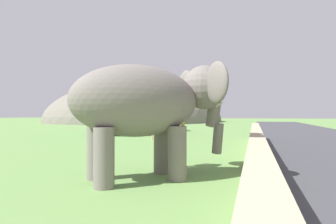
{
  "coord_description": "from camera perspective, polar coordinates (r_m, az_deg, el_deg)",
  "views": [
    {
      "loc": [
        -2.92,
        4.21,
        1.54
      ],
      "look_at": [
        3.98,
        6.27,
        1.6
      ],
      "focal_mm": 30.9,
      "sensor_mm": 36.0,
      "label": 1
    }
  ],
  "objects": [
    {
      "name": "barrier_parapet",
      "position": [
        5.03,
        17.44,
        -12.41
      ],
      "size": [
        28.0,
        0.36,
        1.0
      ],
      "primitive_type": "cube",
      "color": "tan",
      "rests_on": "ground_plane"
    },
    {
      "name": "elephant",
      "position": [
        6.96,
        -3.39,
        1.87
      ],
      "size": [
        3.75,
        3.9,
        2.83
      ],
      "color": "slate",
      "rests_on": "ground_plane"
    },
    {
      "name": "person_handler",
      "position": [
        8.32,
        2.0,
        -4.71
      ],
      "size": [
        0.59,
        0.46,
        1.66
      ],
      "color": "navy",
      "rests_on": "ground_plane"
    },
    {
      "name": "bus_teal",
      "position": [
        24.29,
        -7.22,
        0.82
      ],
      "size": [
        8.5,
        2.8,
        3.5
      ],
      "color": "teal",
      "rests_on": "ground_plane"
    },
    {
      "name": "cow_near",
      "position": [
        16.88,
        -2.31,
        -2.73
      ],
      "size": [
        1.88,
        1.22,
        1.23
      ],
      "color": "tan",
      "rests_on": "ground_plane"
    },
    {
      "name": "cow_mid",
      "position": [
        26.57,
        2.3,
        -1.9
      ],
      "size": [
        1.93,
        0.92,
        1.23
      ],
      "color": "#473323",
      "rests_on": "ground_plane"
    },
    {
      "name": "hill_east",
      "position": [
        62.66,
        -5.75,
        -1.86
      ],
      "size": [
        43.75,
        35.0,
        16.53
      ],
      "color": "#6B675C",
      "rests_on": "ground_plane"
    }
  ]
}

